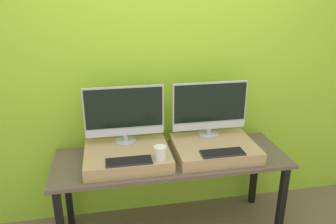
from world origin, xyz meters
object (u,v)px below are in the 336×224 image
object	(u,v)px
monitor_left	(124,113)
keyboard_left	(129,161)
keyboard_right	(222,153)
monitor_right	(210,108)
mug	(160,153)

from	to	relation	value
monitor_left	keyboard_left	bearing A→B (deg)	-90.00
keyboard_right	monitor_right	bearing A→B (deg)	90.00
monitor_left	mug	xyz separation A→B (m)	(0.22, -0.34, -0.19)
mug	keyboard_right	bearing A→B (deg)	0.00
monitor_left	mug	distance (m)	0.45
monitor_left	keyboard_left	world-z (taller)	monitor_left
monitor_left	monitor_right	bearing A→B (deg)	0.00
monitor_left	monitor_right	distance (m)	0.69
monitor_right	monitor_left	bearing A→B (deg)	180.00
monitor_right	keyboard_right	distance (m)	0.41
keyboard_left	monitor_right	distance (m)	0.80
monitor_left	keyboard_right	bearing A→B (deg)	-26.43
monitor_right	mug	bearing A→B (deg)	-143.73
mug	monitor_right	world-z (taller)	monitor_right
monitor_left	keyboard_right	xyz separation A→B (m)	(0.69, -0.34, -0.23)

